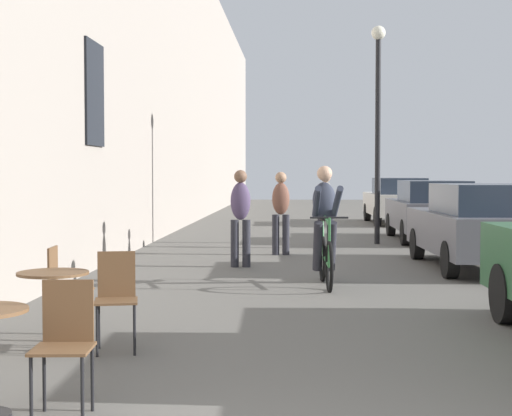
% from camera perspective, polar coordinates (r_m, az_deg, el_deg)
% --- Properties ---
extents(building_facade_left, '(0.54, 68.00, 8.97)m').
position_cam_1_polar(building_facade_left, '(17.58, -9.00, 11.96)').
color(building_facade_left, gray).
rests_on(building_facade_left, ground_plane).
extents(cafe_chair_near_toward_wall, '(0.40, 0.40, 0.89)m').
position_cam_1_polar(cafe_chair_near_toward_wall, '(5.39, -13.76, -9.18)').
color(cafe_chair_near_toward_wall, black).
rests_on(cafe_chair_near_toward_wall, ground_plane).
extents(cafe_table_mid, '(0.64, 0.64, 0.72)m').
position_cam_1_polar(cafe_table_mid, '(7.30, -14.56, -6.07)').
color(cafe_table_mid, black).
rests_on(cafe_table_mid, ground_plane).
extents(cafe_chair_mid_toward_street, '(0.45, 0.45, 0.89)m').
position_cam_1_polar(cafe_chair_mid_toward_street, '(7.22, -10.14, -6.15)').
color(cafe_chair_mid_toward_street, black).
rests_on(cafe_chair_mid_toward_street, ground_plane).
extents(cafe_chair_mid_toward_wall, '(0.40, 0.40, 0.89)m').
position_cam_1_polar(cafe_chair_mid_toward_wall, '(7.86, -13.84, -5.48)').
color(cafe_chair_mid_toward_wall, black).
rests_on(cafe_chair_mid_toward_wall, ground_plane).
extents(cyclist_on_bicycle, '(0.52, 1.76, 1.74)m').
position_cam_1_polar(cyclist_on_bicycle, '(11.26, 5.06, -1.50)').
color(cyclist_on_bicycle, black).
rests_on(cyclist_on_bicycle, ground_plane).
extents(pedestrian_near, '(0.36, 0.27, 1.66)m').
position_cam_1_polar(pedestrian_near, '(13.30, -1.14, -0.33)').
color(pedestrian_near, '#26262D').
rests_on(pedestrian_near, ground_plane).
extents(pedestrian_mid, '(0.35, 0.26, 1.63)m').
position_cam_1_polar(pedestrian_mid, '(15.28, 1.82, -0.02)').
color(pedestrian_mid, '#26262D').
rests_on(pedestrian_mid, ground_plane).
extents(pedestrian_far, '(0.35, 0.25, 1.63)m').
position_cam_1_polar(pedestrian_far, '(16.73, 5.09, 0.19)').
color(pedestrian_far, '#26262D').
rests_on(pedestrian_far, ground_plane).
extents(street_lamp, '(0.32, 0.32, 4.90)m').
position_cam_1_polar(street_lamp, '(17.92, 8.88, 7.35)').
color(street_lamp, black).
rests_on(street_lamp, ground_plane).
extents(parked_car_second, '(1.81, 4.07, 1.43)m').
position_cam_1_polar(parked_car_second, '(13.58, 15.94, -1.19)').
color(parked_car_second, '#595960').
rests_on(parked_car_second, ground_plane).
extents(parked_car_third, '(1.71, 4.02, 1.43)m').
position_cam_1_polar(parked_car_third, '(18.91, 12.62, -0.12)').
color(parked_car_third, '#595960').
rests_on(parked_car_third, ground_plane).
extents(parked_car_fourth, '(1.81, 4.11, 1.45)m').
position_cam_1_polar(parked_car_fourth, '(25.11, 10.24, 0.58)').
color(parked_car_fourth, beige).
rests_on(parked_car_fourth, ground_plane).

